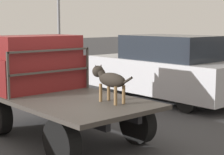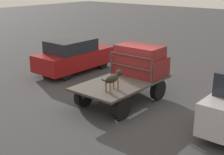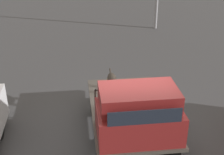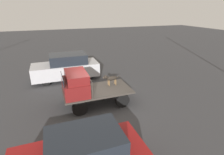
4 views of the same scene
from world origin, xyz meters
The scene contains 6 objects.
ground_plane centered at (0.00, 0.00, 0.00)m, with size 80.00×80.00×0.00m, color #38383A.
flatbed_truck centered at (0.00, 0.00, 0.61)m, with size 3.73×2.05×0.85m.
truck_cab centered at (1.16, 0.00, 1.40)m, with size 1.25×1.93×1.18m.
truck_headboard centered at (0.50, 0.00, 1.45)m, with size 0.04×1.93×0.91m.
dog centered at (-0.91, -0.34, 1.27)m, with size 1.08×0.26×0.68m.
parked_pickup_far centered at (1.19, -4.42, 0.95)m, with size 4.83×1.96×1.93m.
Camera 1 is at (-6.04, 4.09, 2.29)m, focal length 60.00 mm.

